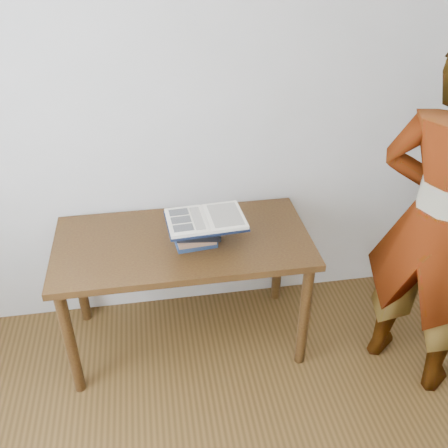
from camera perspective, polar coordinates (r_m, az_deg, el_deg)
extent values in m
cube|color=silver|center=(2.72, -4.85, 12.75)|extent=(3.50, 0.04, 2.60)
cube|color=#463111|center=(2.67, -4.72, -2.13)|extent=(1.36, 0.68, 0.04)
cylinder|color=#463111|center=(2.73, -17.17, -12.91)|extent=(0.06, 0.06, 0.69)
cylinder|color=#463111|center=(2.79, 9.15, -10.31)|extent=(0.06, 0.06, 0.69)
cylinder|color=#463111|center=(3.14, -16.26, -5.64)|extent=(0.06, 0.06, 0.69)
cylinder|color=#463111|center=(3.20, 6.22, -3.57)|extent=(0.06, 0.06, 0.69)
cube|color=#172345|center=(2.62, -3.33, -1.87)|extent=(0.23, 0.18, 0.03)
cube|color=#9A714F|center=(2.59, -3.29, -1.50)|extent=(0.21, 0.16, 0.03)
cube|color=black|center=(2.59, -2.88, -0.74)|extent=(0.25, 0.20, 0.03)
cube|color=#592116|center=(2.57, -2.81, -0.24)|extent=(0.23, 0.18, 0.03)
cube|color=#592116|center=(2.55, -3.31, 0.26)|extent=(0.24, 0.17, 0.03)
cube|color=black|center=(2.52, -2.11, 0.33)|extent=(0.41, 0.30, 0.01)
cube|color=silver|center=(2.50, -4.33, 0.33)|extent=(0.20, 0.27, 0.02)
cube|color=silver|center=(2.53, 0.07, 0.88)|extent=(0.20, 0.27, 0.02)
cylinder|color=silver|center=(2.51, -2.11, 0.57)|extent=(0.03, 0.26, 0.01)
cube|color=black|center=(2.55, -5.20, 1.37)|extent=(0.10, 0.07, 0.00)
cube|color=black|center=(2.49, -4.94, 0.49)|extent=(0.10, 0.07, 0.00)
cube|color=black|center=(2.43, -4.67, -0.43)|extent=(0.10, 0.07, 0.00)
cube|color=#BAB0A1|center=(2.50, -3.06, 0.68)|extent=(0.06, 0.22, 0.00)
cube|color=#BAB0A1|center=(2.52, 0.15, 1.08)|extent=(0.16, 0.23, 0.00)
imported|color=tan|center=(2.59, 23.38, -0.38)|extent=(0.76, 0.81, 1.86)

